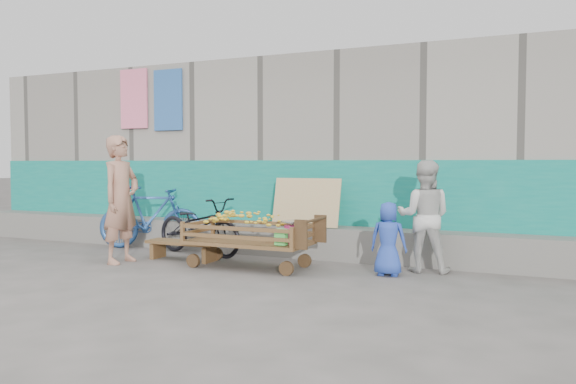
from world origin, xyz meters
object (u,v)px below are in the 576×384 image
at_px(child, 388,239).
at_px(bicycle_dark, 199,226).
at_px(bench, 183,246).
at_px(banana_cart, 247,229).
at_px(vendor_man, 121,199).
at_px(woman, 424,216).
at_px(bicycle_blue, 150,217).

bearing_deg(child, bicycle_dark, -10.54).
bearing_deg(bicycle_dark, bench, -161.92).
bearing_deg(banana_cart, bench, 173.42).
bearing_deg(banana_cart, bicycle_dark, 151.77).
relative_size(bench, bicycle_dark, 0.66).
bearing_deg(vendor_man, child, -80.40).
xyz_separation_m(vendor_man, woman, (3.89, 1.02, -0.17)).
bearing_deg(vendor_man, bench, -52.17).
relative_size(banana_cart, bicycle_dark, 1.07).
height_order(child, bicycle_dark, child).
distance_m(banana_cart, bench, 1.12).
distance_m(bench, woman, 3.32).
height_order(bench, woman, woman).
distance_m(banana_cart, bicycle_dark, 1.27).
height_order(bicycle_dark, bicycle_blue, bicycle_blue).
xyz_separation_m(bicycle_dark, bicycle_blue, (-1.04, 0.20, 0.07)).
relative_size(woman, bicycle_dark, 0.86).
xyz_separation_m(vendor_man, bicycle_dark, (0.61, 0.98, -0.44)).
relative_size(child, bicycle_dark, 0.55).
xyz_separation_m(vendor_man, bicycle_blue, (-0.43, 1.18, -0.37)).
bearing_deg(bench, vendor_man, -142.26).
xyz_separation_m(vendor_man, child, (3.54, 0.59, -0.42)).
bearing_deg(bicycle_dark, child, -84.67).
bearing_deg(bicycle_dark, vendor_man, 161.03).
xyz_separation_m(woman, bicycle_dark, (-3.28, -0.04, -0.27)).
bearing_deg(vendor_man, bicycle_dark, -31.73).
bearing_deg(child, bicycle_blue, -11.42).
xyz_separation_m(banana_cart, child, (1.82, 0.21, -0.06)).
xyz_separation_m(woman, child, (-0.35, -0.43, -0.25)).
xyz_separation_m(bench, woman, (3.24, 0.52, 0.50)).
relative_size(banana_cart, bench, 1.62).
xyz_separation_m(woman, bicycle_blue, (-4.32, 0.16, -0.20)).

